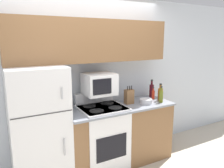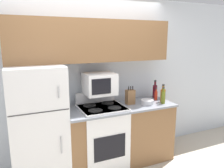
# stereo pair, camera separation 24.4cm
# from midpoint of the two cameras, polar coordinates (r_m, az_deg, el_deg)

# --- Properties ---
(wall_back) EXTENTS (8.00, 0.05, 2.55)m
(wall_back) POSITION_cam_midpoint_polar(r_m,az_deg,el_deg) (3.40, -3.80, 0.86)
(wall_back) COLOR silver
(wall_back) RESTS_ON ground_plane
(lower_cabinets) EXTENTS (1.65, 0.61, 0.93)m
(lower_cabinets) POSITION_cam_midpoint_polar(r_m,az_deg,el_deg) (3.45, 4.22, -13.08)
(lower_cabinets) COLOR brown
(lower_cabinets) RESTS_ON ground_plane
(refrigerator) EXTENTS (0.70, 0.65, 1.59)m
(refrigerator) POSITION_cam_midpoint_polar(r_m,az_deg,el_deg) (3.02, -16.40, -10.56)
(refrigerator) COLOR white
(refrigerator) RESTS_ON ground_plane
(upper_cabinets) EXTENTS (2.35, 0.33, 0.59)m
(upper_cabinets) POSITION_cam_midpoint_polar(r_m,az_deg,el_deg) (3.16, -2.74, 11.20)
(upper_cabinets) COLOR brown
(upper_cabinets) RESTS_ON refrigerator
(stove) EXTENTS (0.64, 0.59, 1.12)m
(stove) POSITION_cam_midpoint_polar(r_m,az_deg,el_deg) (3.31, -0.43, -13.64)
(stove) COLOR white
(stove) RESTS_ON ground_plane
(microwave) EXTENTS (0.44, 0.37, 0.31)m
(microwave) POSITION_cam_midpoint_polar(r_m,az_deg,el_deg) (3.15, -1.05, 0.04)
(microwave) COLOR white
(microwave) RESTS_ON stove
(knife_block) EXTENTS (0.13, 0.10, 0.28)m
(knife_block) POSITION_cam_midpoint_polar(r_m,az_deg,el_deg) (3.36, 6.85, -3.38)
(knife_block) COLOR brown
(knife_block) RESTS_ON lower_cabinets
(bowl) EXTENTS (0.19, 0.19, 0.08)m
(bowl) POSITION_cam_midpoint_polar(r_m,az_deg,el_deg) (3.39, 11.24, -4.61)
(bowl) COLOR silver
(bowl) RESTS_ON lower_cabinets
(bottle_olive_oil) EXTENTS (0.06, 0.06, 0.26)m
(bottle_olive_oil) POSITION_cam_midpoint_polar(r_m,az_deg,el_deg) (3.48, 15.20, -3.33)
(bottle_olive_oil) COLOR #5B6619
(bottle_olive_oil) RESTS_ON lower_cabinets
(bottle_hot_sauce) EXTENTS (0.05, 0.05, 0.20)m
(bottle_hot_sauce) POSITION_cam_midpoint_polar(r_m,az_deg,el_deg) (3.66, 13.29, -2.89)
(bottle_hot_sauce) COLOR red
(bottle_hot_sauce) RESTS_ON lower_cabinets
(bottle_wine_red) EXTENTS (0.08, 0.08, 0.30)m
(bottle_wine_red) POSITION_cam_midpoint_polar(r_m,az_deg,el_deg) (3.79, 12.95, -1.75)
(bottle_wine_red) COLOR #470F19
(bottle_wine_red) RESTS_ON lower_cabinets
(bottle_whiskey) EXTENTS (0.08, 0.08, 0.28)m
(bottle_whiskey) POSITION_cam_midpoint_polar(r_m,az_deg,el_deg) (3.59, 15.07, -2.74)
(bottle_whiskey) COLOR brown
(bottle_whiskey) RESTS_ON lower_cabinets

